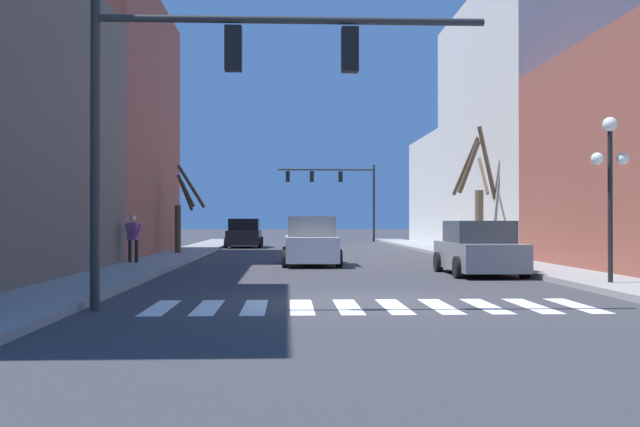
# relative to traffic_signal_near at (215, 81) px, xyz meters

# --- Properties ---
(ground_plane) EXTENTS (240.00, 240.00, 0.00)m
(ground_plane) POSITION_rel_traffic_signal_near_xyz_m (2.98, 1.30, -4.29)
(ground_plane) COLOR #38383D
(sidewalk_left) EXTENTS (2.20, 90.00, 0.15)m
(sidewalk_left) POSITION_rel_traffic_signal_near_xyz_m (-3.57, 1.30, -4.22)
(sidewalk_left) COLOR gray
(sidewalk_left) RESTS_ON ground_plane
(building_row_left) EXTENTS (6.00, 32.96, 12.17)m
(building_row_left) POSITION_rel_traffic_signal_near_xyz_m (-7.67, 12.10, 1.37)
(building_row_left) COLOR #66564C
(building_row_left) RESTS_ON ground_plane
(building_row_right) EXTENTS (6.00, 46.95, 13.01)m
(building_row_right) POSITION_rel_traffic_signal_near_xyz_m (13.63, 19.25, 0.80)
(building_row_right) COLOR gray
(building_row_right) RESTS_ON ground_plane
(crosswalk_stripes) EXTENTS (8.55, 2.60, 0.01)m
(crosswalk_stripes) POSITION_rel_traffic_signal_near_xyz_m (2.98, 0.37, -4.29)
(crosswalk_stripes) COLOR white
(crosswalk_stripes) RESTS_ON ground_plane
(traffic_signal_near) EXTENTS (7.41, 0.28, 5.85)m
(traffic_signal_near) POSITION_rel_traffic_signal_near_xyz_m (0.00, 0.00, 0.00)
(traffic_signal_near) COLOR #2D2D2D
(traffic_signal_near) RESTS_ON ground_plane
(traffic_signal_far) EXTENTS (7.60, 0.28, 6.02)m
(traffic_signal_far) POSITION_rel_traffic_signal_near_xyz_m (5.32, 44.28, 0.21)
(traffic_signal_far) COLOR #2D2D2D
(traffic_signal_far) RESTS_ON ground_plane
(street_lamp_right_corner) EXTENTS (0.95, 0.36, 4.07)m
(street_lamp_right_corner) POSITION_rel_traffic_signal_near_xyz_m (9.29, 3.96, -1.25)
(street_lamp_right_corner) COLOR black
(street_lamp_right_corner) RESTS_ON sidewalk_right
(car_at_intersection) EXTENTS (2.12, 4.60, 1.81)m
(car_at_intersection) POSITION_rel_traffic_signal_near_xyz_m (2.24, 13.68, -3.45)
(car_at_intersection) COLOR white
(car_at_intersection) RESTS_ON ground_plane
(car_parked_right_near) EXTENTS (2.15, 4.52, 1.66)m
(car_parked_right_near) POSITION_rel_traffic_signal_near_xyz_m (7.23, 8.62, -3.52)
(car_parked_right_near) COLOR gray
(car_parked_right_near) RESTS_ON ground_plane
(car_driving_toward_lane) EXTENTS (2.21, 4.56, 1.76)m
(car_driving_toward_lane) POSITION_rel_traffic_signal_near_xyz_m (-1.25, 31.71, -3.48)
(car_driving_toward_lane) COLOR black
(car_driving_toward_lane) RESTS_ON ground_plane
(pedestrian_waiting_at_curb) EXTENTS (0.69, 0.40, 1.70)m
(pedestrian_waiting_at_curb) POSITION_rel_traffic_signal_near_xyz_m (-4.20, 13.19, -3.14)
(pedestrian_waiting_at_curb) COLOR black
(pedestrian_waiting_at_curb) RESTS_ON sidewalk_left
(street_tree_right_mid) EXTENTS (1.86, 2.99, 5.67)m
(street_tree_right_mid) POSITION_rel_traffic_signal_near_xyz_m (9.72, 18.41, -1.53)
(street_tree_right_mid) COLOR brown
(street_tree_right_mid) RESTS_ON sidewalk_right
(street_tree_right_far) EXTENTS (1.39, 1.40, 4.14)m
(street_tree_right_far) POSITION_rel_traffic_signal_near_xyz_m (-3.56, 21.24, -2.23)
(street_tree_right_far) COLOR #473828
(street_tree_right_far) RESTS_ON sidewalk_left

